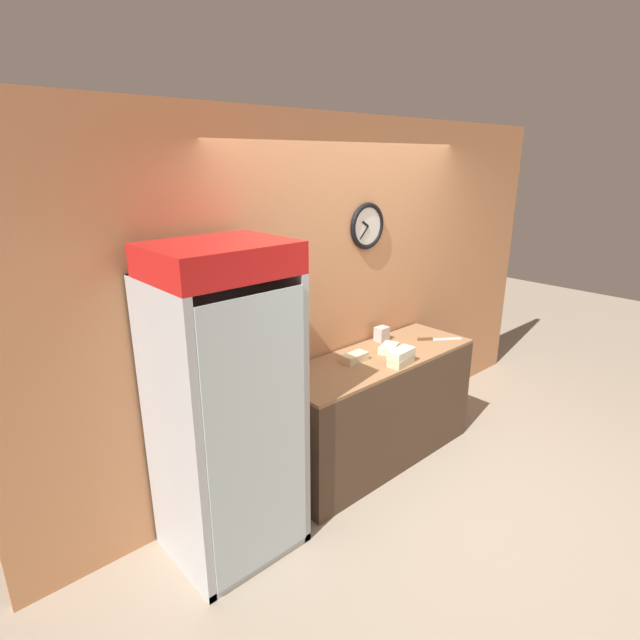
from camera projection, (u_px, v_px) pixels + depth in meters
The scene contains 11 objects.
ground_plane at pixel (462, 507), 3.58m from camera, with size 14.00×14.00×0.00m, color gray.
wall_back at pixel (346, 293), 4.01m from camera, with size 5.20×0.09×2.70m.
prep_counter at pixel (375, 408), 4.04m from camera, with size 1.78×0.61×0.91m.
beverage_cooler at pixel (221, 390), 2.97m from camera, with size 0.76×0.67×1.97m.
sandwich_stack_bottom at pixel (401, 361), 3.74m from camera, with size 0.23×0.13×0.06m.
sandwich_stack_middle at pixel (401, 353), 3.72m from camera, with size 0.23×0.13×0.06m.
sandwich_flat_left at pixel (355, 358), 3.80m from camera, with size 0.21×0.11×0.06m.
sandwich_flat_right at pixel (389, 348), 3.99m from camera, with size 0.23×0.18×0.06m.
chefs_knife at pixel (433, 339), 4.26m from camera, with size 0.33×0.25×0.02m.
condiment_jar at pixel (280, 366), 3.56m from camera, with size 0.07×0.07×0.13m.
napkin_dispenser at pixel (382, 334), 4.23m from camera, with size 0.11×0.09×0.12m.
Camera 1 is at (-2.77, -1.52, 2.39)m, focal length 28.00 mm.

